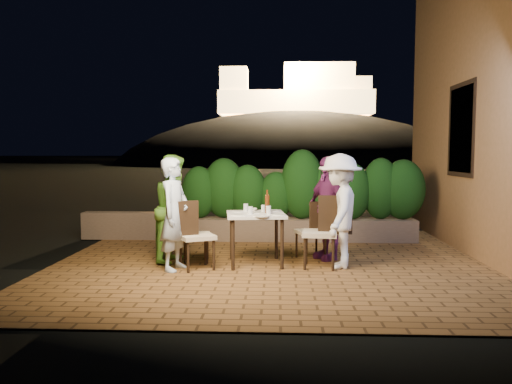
# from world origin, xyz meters

# --- Properties ---
(ground) EXTENTS (400.00, 400.00, 0.00)m
(ground) POSITION_xyz_m (0.00, 0.00, -0.02)
(ground) COLOR black
(ground) RESTS_ON ground
(terrace_floor) EXTENTS (7.00, 6.00, 0.15)m
(terrace_floor) POSITION_xyz_m (0.00, 0.50, -0.07)
(terrace_floor) COLOR brown
(terrace_floor) RESTS_ON ground
(building_wall) EXTENTS (1.60, 5.00, 5.00)m
(building_wall) POSITION_xyz_m (3.60, 2.00, 2.50)
(building_wall) COLOR #A16E3F
(building_wall) RESTS_ON ground
(window_pane) EXTENTS (0.08, 1.00, 1.40)m
(window_pane) POSITION_xyz_m (2.82, 1.50, 2.00)
(window_pane) COLOR black
(window_pane) RESTS_ON building_wall
(window_frame) EXTENTS (0.06, 1.15, 1.55)m
(window_frame) POSITION_xyz_m (2.81, 1.50, 2.00)
(window_frame) COLOR black
(window_frame) RESTS_ON building_wall
(planter) EXTENTS (4.20, 0.55, 0.40)m
(planter) POSITION_xyz_m (0.20, 2.30, 0.20)
(planter) COLOR brown
(planter) RESTS_ON ground
(hedge) EXTENTS (4.00, 0.70, 1.10)m
(hedge) POSITION_xyz_m (0.20, 2.30, 0.95)
(hedge) COLOR #11360E
(hedge) RESTS_ON planter
(parapet) EXTENTS (2.20, 0.30, 0.50)m
(parapet) POSITION_xyz_m (-2.80, 2.30, 0.25)
(parapet) COLOR brown
(parapet) RESTS_ON ground
(hill) EXTENTS (52.00, 40.00, 22.00)m
(hill) POSITION_xyz_m (2.00, 60.00, -4.00)
(hill) COLOR black
(hill) RESTS_ON ground
(fortress) EXTENTS (26.00, 8.00, 8.00)m
(fortress) POSITION_xyz_m (2.00, 60.00, 10.50)
(fortress) COLOR #FFCC7A
(fortress) RESTS_ON hill
(dining_table) EXTENTS (0.92, 0.92, 0.75)m
(dining_table) POSITION_xyz_m (-0.55, 0.25, 0.38)
(dining_table) COLOR white
(dining_table) RESTS_ON ground
(plate_nw) EXTENTS (0.23, 0.23, 0.01)m
(plate_nw) POSITION_xyz_m (-0.77, -0.01, 0.76)
(plate_nw) COLOR white
(plate_nw) RESTS_ON dining_table
(plate_sw) EXTENTS (0.20, 0.20, 0.01)m
(plate_sw) POSITION_xyz_m (-0.82, 0.44, 0.76)
(plate_sw) COLOR white
(plate_sw) RESTS_ON dining_table
(plate_ne) EXTENTS (0.19, 0.19, 0.01)m
(plate_ne) POSITION_xyz_m (-0.21, 0.06, 0.76)
(plate_ne) COLOR white
(plate_ne) RESTS_ON dining_table
(plate_se) EXTENTS (0.25, 0.25, 0.01)m
(plate_se) POSITION_xyz_m (-0.31, 0.53, 0.76)
(plate_se) COLOR white
(plate_se) RESTS_ON dining_table
(plate_centre) EXTENTS (0.25, 0.25, 0.01)m
(plate_centre) POSITION_xyz_m (-0.56, 0.27, 0.76)
(plate_centre) COLOR white
(plate_centre) RESTS_ON dining_table
(plate_front) EXTENTS (0.24, 0.24, 0.01)m
(plate_front) POSITION_xyz_m (-0.45, -0.09, 0.76)
(plate_front) COLOR white
(plate_front) RESTS_ON dining_table
(glass_nw) EXTENTS (0.07, 0.07, 0.11)m
(glass_nw) POSITION_xyz_m (-0.62, 0.11, 0.81)
(glass_nw) COLOR silver
(glass_nw) RESTS_ON dining_table
(glass_sw) EXTENTS (0.07, 0.07, 0.12)m
(glass_sw) POSITION_xyz_m (-0.70, 0.42, 0.81)
(glass_sw) COLOR silver
(glass_sw) RESTS_ON dining_table
(glass_ne) EXTENTS (0.07, 0.07, 0.12)m
(glass_ne) POSITION_xyz_m (-0.36, 0.14, 0.81)
(glass_ne) COLOR silver
(glass_ne) RESTS_ON dining_table
(glass_se) EXTENTS (0.06, 0.06, 0.10)m
(glass_se) POSITION_xyz_m (-0.44, 0.42, 0.80)
(glass_se) COLOR silver
(glass_se) RESTS_ON dining_table
(beer_bottle) EXTENTS (0.07, 0.07, 0.34)m
(beer_bottle) POSITION_xyz_m (-0.38, 0.30, 0.92)
(beer_bottle) COLOR #50230D
(beer_bottle) RESTS_ON dining_table
(bowl) EXTENTS (0.17, 0.17, 0.04)m
(bowl) POSITION_xyz_m (-0.62, 0.51, 0.77)
(bowl) COLOR white
(bowl) RESTS_ON dining_table
(chair_left_front) EXTENTS (0.60, 0.60, 0.96)m
(chair_left_front) POSITION_xyz_m (-1.35, -0.07, 0.48)
(chair_left_front) COLOR black
(chair_left_front) RESTS_ON ground
(chair_left_back) EXTENTS (0.43, 0.43, 0.84)m
(chair_left_back) POSITION_xyz_m (-1.44, 0.40, 0.42)
(chair_left_back) COLOR black
(chair_left_back) RESTS_ON ground
(chair_right_front) EXTENTS (0.52, 0.52, 1.03)m
(chair_right_front) POSITION_xyz_m (0.37, 0.10, 0.51)
(chair_right_front) COLOR black
(chair_right_front) RESTS_ON ground
(chair_right_back) EXTENTS (0.52, 0.52, 0.88)m
(chair_right_back) POSITION_xyz_m (0.28, 0.64, 0.44)
(chair_right_back) COLOR black
(chair_right_back) RESTS_ON ground
(diner_blue) EXTENTS (0.50, 0.64, 1.56)m
(diner_blue) POSITION_xyz_m (-1.65, -0.14, 0.78)
(diner_blue) COLOR silver
(diner_blue) RESTS_ON ground
(diner_green) EXTENTS (0.73, 0.87, 1.60)m
(diner_green) POSITION_xyz_m (-1.76, 0.41, 0.80)
(diner_green) COLOR #6AB939
(diner_green) RESTS_ON ground
(diner_white) EXTENTS (0.81, 1.15, 1.61)m
(diner_white) POSITION_xyz_m (0.65, 0.11, 0.81)
(diner_white) COLOR white
(diner_white) RESTS_ON ground
(diner_purple) EXTENTS (0.80, 0.99, 1.57)m
(diner_purple) POSITION_xyz_m (0.53, 0.66, 0.79)
(diner_purple) COLOR #67225F
(diner_purple) RESTS_ON ground
(parapet_lamp) EXTENTS (0.10, 0.10, 0.14)m
(parapet_lamp) POSITION_xyz_m (-2.38, 2.30, 0.57)
(parapet_lamp) COLOR orange
(parapet_lamp) RESTS_ON parapet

